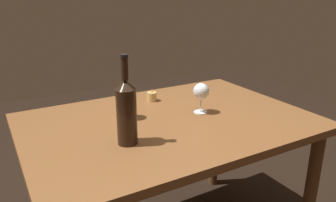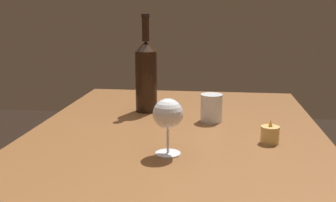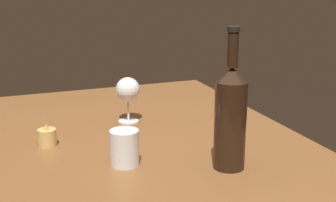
# 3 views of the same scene
# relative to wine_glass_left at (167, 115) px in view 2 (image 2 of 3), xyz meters

# --- Properties ---
(dining_table) EXTENTS (1.30, 0.90, 0.74)m
(dining_table) POSITION_rel_wine_glass_left_xyz_m (-0.18, 0.00, -0.19)
(dining_table) COLOR brown
(dining_table) RESTS_ON ground
(wine_glass_left) EXTENTS (0.08, 0.08, 0.15)m
(wine_glass_left) POSITION_rel_wine_glass_left_xyz_m (0.00, 0.00, 0.00)
(wine_glass_left) COLOR white
(wine_glass_left) RESTS_ON dining_table
(wine_bottle) EXTENTS (0.08, 0.08, 0.35)m
(wine_bottle) POSITION_rel_wine_glass_left_xyz_m (-0.44, -0.13, 0.03)
(wine_bottle) COLOR black
(wine_bottle) RESTS_ON dining_table
(water_tumbler) EXTENTS (0.07, 0.07, 0.09)m
(water_tumbler) POSITION_rel_wine_glass_left_xyz_m (-0.33, 0.11, -0.06)
(water_tumbler) COLOR white
(water_tumbler) RESTS_ON dining_table
(votive_candle) EXTENTS (0.05, 0.05, 0.07)m
(votive_candle) POSITION_rel_wine_glass_left_xyz_m (-0.13, 0.27, -0.08)
(votive_candle) COLOR #DBB266
(votive_candle) RESTS_ON dining_table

